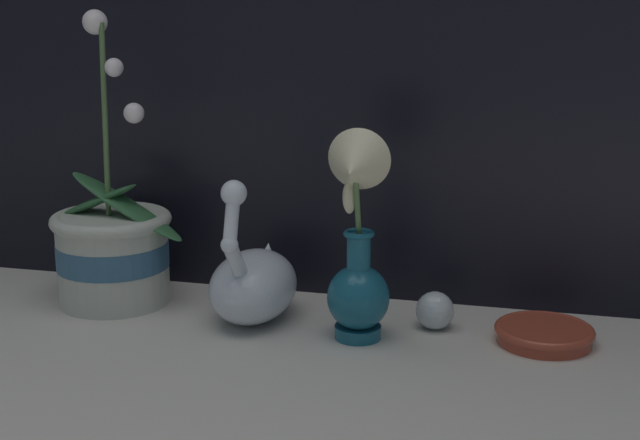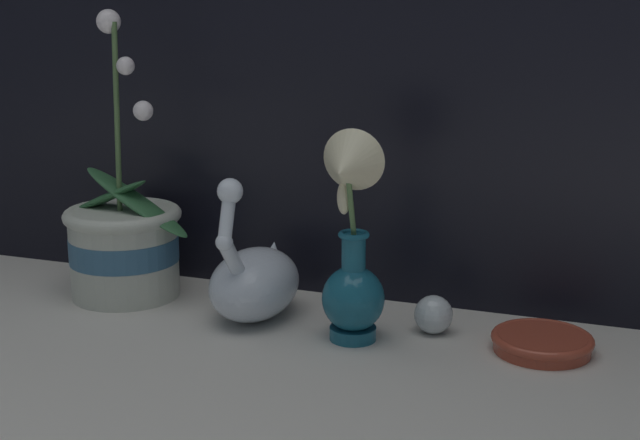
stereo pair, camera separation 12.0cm
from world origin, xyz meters
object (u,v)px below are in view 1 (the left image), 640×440
blue_vase (357,251)px  amber_dish (544,333)px  glass_sphere (435,310)px  orchid_potted_plant (113,248)px  swan_figurine (254,281)px

blue_vase → amber_dish: bearing=12.6°
glass_sphere → blue_vase: bearing=-143.5°
orchid_potted_plant → glass_sphere: size_ratio=8.11×
amber_dish → glass_sphere: bearing=173.5°
swan_figurine → blue_vase: blue_vase is taller
swan_figurine → glass_sphere: 0.25m
swan_figurine → blue_vase: bearing=-16.3°
blue_vase → glass_sphere: (0.09, 0.07, -0.10)m
swan_figurine → amber_dish: swan_figurine is taller
swan_figurine → amber_dish: bearing=1.2°
blue_vase → amber_dish: size_ratio=2.17×
orchid_potted_plant → amber_dish: bearing=-1.2°
swan_figurine → blue_vase: size_ratio=0.76×
swan_figurine → glass_sphere: swan_figurine is taller
amber_dish → blue_vase: bearing=-167.4°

